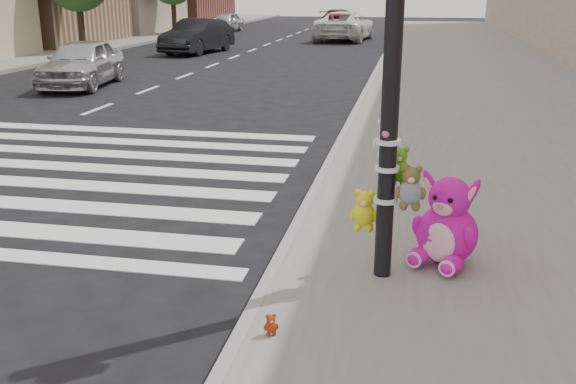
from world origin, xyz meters
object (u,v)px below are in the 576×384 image
(pink_bunny, at_px, (446,227))
(car_silver_far, at_px, (82,63))
(signal_pole, at_px, (391,107))
(car_dark_far, at_px, (198,36))
(red_teddy, at_px, (271,324))
(car_white_near, at_px, (345,26))

(pink_bunny, bearing_deg, car_silver_far, 156.29)
(signal_pole, relative_size, car_dark_far, 0.91)
(car_dark_far, bearing_deg, red_teddy, -60.93)
(red_teddy, relative_size, car_dark_far, 0.04)
(car_white_near, bearing_deg, red_teddy, 100.27)
(pink_bunny, relative_size, car_silver_far, 0.24)
(pink_bunny, distance_m, car_dark_far, 23.27)
(signal_pole, xyz_separation_m, car_white_near, (-3.60, 29.60, -0.99))
(signal_pole, xyz_separation_m, car_silver_far, (-9.21, 11.50, -1.07))
(car_white_near, bearing_deg, signal_pole, 102.05)
(car_dark_far, bearing_deg, signal_pole, -57.95)
(pink_bunny, xyz_separation_m, car_white_near, (-4.18, 29.24, 0.24))
(pink_bunny, height_order, car_white_near, car_white_near)
(signal_pole, distance_m, car_white_near, 29.83)
(signal_pole, distance_m, red_teddy, 2.17)
(pink_bunny, xyz_separation_m, red_teddy, (-1.39, -1.67, -0.29))
(car_silver_far, xyz_separation_m, car_dark_far, (0.10, 10.02, 0.05))
(red_teddy, xyz_separation_m, car_white_near, (-2.79, 30.91, 0.53))
(pink_bunny, xyz_separation_m, car_silver_far, (-9.79, 11.14, 0.15))
(pink_bunny, bearing_deg, signal_pole, -123.30)
(pink_bunny, relative_size, car_white_near, 0.17)
(car_dark_far, height_order, car_white_near, car_white_near)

